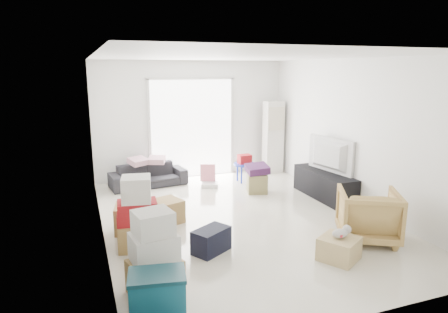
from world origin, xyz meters
name	(u,v)px	position (x,y,z in m)	size (l,w,h in m)	color
room_shell	(241,141)	(0.00, 0.00, 1.35)	(4.98, 6.48, 3.18)	silver
sliding_door	(192,124)	(0.00, 2.98, 1.24)	(2.10, 0.04, 2.33)	white
ac_tower	(273,137)	(1.95, 2.65, 0.88)	(0.45, 0.30, 1.75)	silver
tv_console	(324,185)	(2.00, 0.49, 0.26)	(0.47, 1.58, 0.53)	black
television	(325,168)	(2.00, 0.49, 0.60)	(1.17, 0.68, 0.15)	black
sofa	(148,172)	(-1.15, 2.50, 0.32)	(1.63, 0.48, 0.64)	#232328
pillow_left	(138,156)	(-1.35, 2.53, 0.69)	(0.34, 0.27, 0.11)	#C8929E
pillow_right	(157,154)	(-0.94, 2.54, 0.70)	(0.38, 0.31, 0.13)	#C8929E
armchair	(368,213)	(1.44, -1.45, 0.43)	(0.83, 0.78, 0.85)	tan
storage_bins	(158,303)	(-1.90, -2.51, 0.31)	(0.60, 0.47, 0.62)	#114E61
box_stack_a	(154,257)	(-1.80, -1.82, 0.44)	(0.64, 0.59, 0.99)	olive
box_stack_b	(138,217)	(-1.80, -0.53, 0.45)	(0.62, 0.62, 1.05)	olive
box_stack_c	(134,218)	(-1.77, 0.10, 0.21)	(0.67, 0.59, 0.42)	olive
loose_box	(167,211)	(-1.22, 0.28, 0.19)	(0.46, 0.46, 0.38)	olive
duffel_bag	(211,240)	(-0.87, -1.03, 0.17)	(0.53, 0.32, 0.34)	black
ottoman	(257,183)	(0.89, 1.26, 0.20)	(0.39, 0.39, 0.39)	olive
blanket	(257,171)	(0.89, 1.26, 0.46)	(0.43, 0.43, 0.14)	#411B45
kids_table	(245,163)	(0.96, 2.09, 0.44)	(0.50, 0.50, 0.63)	#1C32B6
toy_walker	(209,180)	(0.10, 2.04, 0.13)	(0.44, 0.42, 0.47)	silver
wood_crate	(339,249)	(0.66, -1.84, 0.15)	(0.46, 0.46, 0.31)	#D5B77A
plush_bunny	(342,232)	(0.70, -1.83, 0.38)	(0.30, 0.18, 0.15)	#B2ADA8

